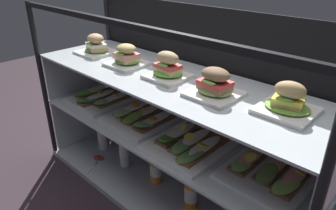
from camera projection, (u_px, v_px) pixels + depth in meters
The scene contains 21 objects.
ground_plane at pixel (168, 193), 1.69m from camera, with size 6.00×6.00×0.02m, color #33272D.
case_base_deck at pixel (168, 189), 1.68m from camera, with size 1.56×0.51×0.03m, color #B1B6C1.
case_frame at pixel (192, 97), 1.58m from camera, with size 1.56×0.51×0.95m.
riser_lower_tier at pixel (168, 161), 1.60m from camera, with size 1.50×0.46×0.34m.
shelf_lower_glass at pixel (168, 131), 1.52m from camera, with size 1.52×0.47×0.01m, color silver.
riser_upper_tier at pixel (168, 106), 1.46m from camera, with size 1.50×0.46×0.27m.
shelf_upper_glass at pixel (168, 78), 1.40m from camera, with size 1.52×0.47×0.01m, color silver.
plated_roll_sandwich_mid_left at pixel (96, 46), 1.72m from camera, with size 0.19×0.19×0.11m.
plated_roll_sandwich_far_right at pixel (127, 57), 1.53m from camera, with size 0.18×0.18×0.11m.
plated_roll_sandwich_near_left_corner at pixel (168, 68), 1.37m from camera, with size 0.17×0.17×0.12m.
plated_roll_sandwich_near_right_corner at pixel (215, 85), 1.20m from camera, with size 0.19×0.19×0.11m.
plated_roll_sandwich_center at pixel (288, 103), 1.07m from camera, with size 0.19×0.19×0.12m.
open_sandwich_tray_mid_right at pixel (103, 97), 1.84m from camera, with size 0.32×0.36×0.06m.
open_sandwich_tray_near_left_corner at pixel (143, 116), 1.62m from camera, with size 0.32×0.36×0.06m.
open_sandwich_tray_mid_left at pixel (190, 143), 1.38m from camera, with size 0.32×0.36×0.06m.
open_sandwich_tray_left_of_center at pixel (271, 170), 1.21m from camera, with size 0.32×0.36×0.06m.
juice_bottle_near_post at pixel (102, 134), 1.97m from camera, with size 0.07×0.07×0.26m.
juice_bottle_front_second at pixel (124, 150), 1.81m from camera, with size 0.06×0.06×0.24m.
juice_bottle_back_left at pixel (156, 167), 1.68m from camera, with size 0.06×0.06×0.24m.
juice_bottle_front_left_end at pixel (191, 190), 1.51m from camera, with size 0.07×0.07×0.25m.
kitchen_scissors at pixel (98, 160), 1.89m from camera, with size 0.15×0.18×0.01m.
Camera 1 is at (0.91, -0.95, 1.16)m, focal length 33.33 mm.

